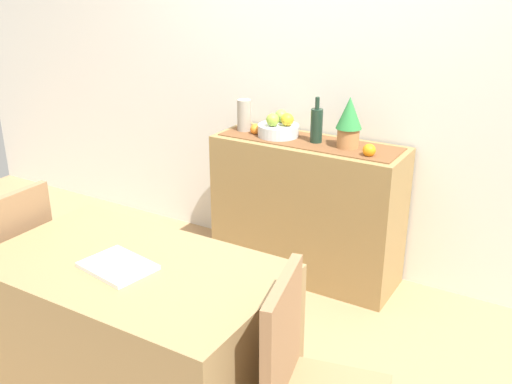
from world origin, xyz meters
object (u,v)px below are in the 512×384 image
object	(u,v)px
fruit_bowl	(278,130)
sideboard_console	(307,210)
potted_plant	(349,121)
ceramic_vase	(244,116)
wine_bottle	(317,125)
dining_table	(138,339)
open_book	(118,266)
chair_near_window	(7,303)

from	to	relation	value
fruit_bowl	sideboard_console	bearing A→B (deg)	0.00
sideboard_console	fruit_bowl	distance (m)	0.53
sideboard_console	potted_plant	xyz separation A→B (m)	(0.25, 0.00, 0.60)
ceramic_vase	potted_plant	bearing A→B (deg)	0.00
wine_bottle	dining_table	world-z (taller)	wine_bottle
sideboard_console	wine_bottle	bearing A→B (deg)	-0.00
fruit_bowl	potted_plant	bearing A→B (deg)	0.00
open_book	wine_bottle	bearing A→B (deg)	94.57
wine_bottle	chair_near_window	world-z (taller)	wine_bottle
fruit_bowl	wine_bottle	size ratio (longest dim) A/B	0.91
sideboard_console	dining_table	world-z (taller)	sideboard_console
open_book	chair_near_window	size ratio (longest dim) A/B	0.31
fruit_bowl	dining_table	size ratio (longest dim) A/B	0.20
sideboard_console	open_book	world-z (taller)	sideboard_console
potted_plant	chair_near_window	bearing A→B (deg)	-128.81
dining_table	chair_near_window	bearing A→B (deg)	179.98
wine_bottle	dining_table	bearing A→B (deg)	-94.56
wine_bottle	open_book	size ratio (longest dim) A/B	0.99
dining_table	chair_near_window	xyz separation A→B (m)	(-0.88, 0.00, -0.10)
wine_bottle	ceramic_vase	bearing A→B (deg)	180.00
dining_table	wine_bottle	bearing A→B (deg)	85.44
wine_bottle	ceramic_vase	size ratio (longest dim) A/B	1.36
dining_table	fruit_bowl	bearing A→B (deg)	95.19
sideboard_console	fruit_bowl	bearing A→B (deg)	180.00
potted_plant	open_book	distance (m)	1.62
wine_bottle	fruit_bowl	bearing A→B (deg)	180.00
potted_plant	dining_table	bearing A→B (deg)	-102.09
fruit_bowl	potted_plant	world-z (taller)	potted_plant
fruit_bowl	potted_plant	xyz separation A→B (m)	(0.46, 0.00, 0.12)
sideboard_console	open_book	bearing A→B (deg)	-93.59
open_book	chair_near_window	world-z (taller)	chair_near_window
open_book	sideboard_console	bearing A→B (deg)	96.21
sideboard_console	chair_near_window	distance (m)	1.79
ceramic_vase	chair_near_window	bearing A→B (deg)	-108.50
sideboard_console	ceramic_vase	xyz separation A→B (m)	(-0.46, 0.00, 0.54)
fruit_bowl	chair_near_window	size ratio (longest dim) A/B	0.28
ceramic_vase	potted_plant	size ratio (longest dim) A/B	0.68
wine_bottle	open_book	xyz separation A→B (m)	(-0.14, -1.55, -0.24)
sideboard_console	dining_table	distance (m)	1.50
wine_bottle	potted_plant	world-z (taller)	potted_plant
ceramic_vase	fruit_bowl	bearing A→B (deg)	0.00
chair_near_window	fruit_bowl	bearing A→B (deg)	63.47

